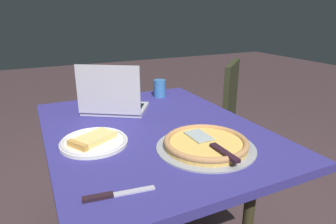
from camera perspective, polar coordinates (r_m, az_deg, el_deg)
name	(u,v)px	position (r m, az deg, el deg)	size (l,w,h in m)	color
dining_table	(152,142)	(1.30, -3.10, -5.94)	(1.12, 0.87, 0.72)	navy
laptop	(113,102)	(1.46, -10.56, 1.94)	(0.34, 0.37, 0.25)	silver
pizza_plate	(94,141)	(1.14, -14.27, -5.52)	(0.25, 0.25, 0.04)	white
pizza_tray	(206,144)	(1.08, 7.40, -6.12)	(0.36, 0.36, 0.04)	#969AA1
table_knife	(112,195)	(0.84, -10.87, -15.55)	(0.04, 0.20, 0.01)	#B4B0C1
drink_cup	(160,88)	(1.71, -1.63, 4.66)	(0.07, 0.07, 0.10)	#3774B7
chair_near	(213,112)	(2.18, 8.83, 0.05)	(0.60, 0.60, 0.86)	#2A2E1B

